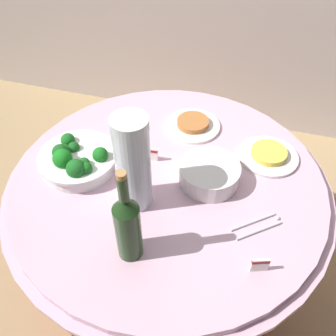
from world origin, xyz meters
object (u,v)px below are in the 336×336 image
(wine_bottle, at_px, (128,226))
(serving_tongs, at_px, (258,226))
(broccoli_bowl, at_px, (77,160))
(decorative_fruit_vase, at_px, (133,169))
(label_placard_front, at_px, (260,264))
(food_plate_peanuts, at_px, (193,125))
(label_placard_mid, at_px, (151,154))
(food_plate_fried_egg, at_px, (268,155))
(plate_stack, at_px, (209,174))

(wine_bottle, height_order, serving_tongs, wine_bottle)
(broccoli_bowl, bearing_deg, decorative_fruit_vase, -18.23)
(decorative_fruit_vase, height_order, label_placard_front, decorative_fruit_vase)
(wine_bottle, distance_m, food_plate_peanuts, 0.63)
(wine_bottle, bearing_deg, label_placard_mid, 99.22)
(food_plate_fried_egg, xyz_separation_m, label_placard_mid, (-0.41, -0.13, 0.02))
(wine_bottle, relative_size, label_placard_mid, 6.11)
(broccoli_bowl, height_order, food_plate_peanuts, broccoli_bowl)
(plate_stack, distance_m, decorative_fruit_vase, 0.29)
(broccoli_bowl, bearing_deg, food_plate_peanuts, 45.48)
(decorative_fruit_vase, distance_m, food_plate_fried_egg, 0.54)
(plate_stack, bearing_deg, serving_tongs, -38.02)
(plate_stack, height_order, food_plate_peanuts, plate_stack)
(label_placard_mid, bearing_deg, serving_tongs, -24.86)
(broccoli_bowl, height_order, food_plate_fried_egg, broccoli_bowl)
(decorative_fruit_vase, height_order, food_plate_fried_egg, decorative_fruit_vase)
(serving_tongs, distance_m, food_plate_peanuts, 0.52)
(label_placard_mid, bearing_deg, food_plate_peanuts, 65.74)
(food_plate_peanuts, relative_size, label_placard_mid, 4.00)
(food_plate_peanuts, distance_m, label_placard_front, 0.66)
(serving_tongs, height_order, label_placard_mid, label_placard_mid)
(decorative_fruit_vase, bearing_deg, label_placard_mid, 93.49)
(decorative_fruit_vase, xyz_separation_m, food_plate_peanuts, (0.09, 0.43, -0.14))
(food_plate_peanuts, distance_m, label_placard_mid, 0.25)
(wine_bottle, bearing_deg, food_plate_fried_egg, 56.05)
(wine_bottle, bearing_deg, label_placard_front, 6.65)
(serving_tongs, bearing_deg, food_plate_peanuts, 126.55)
(plate_stack, bearing_deg, label_placard_front, -55.44)
(broccoli_bowl, xyz_separation_m, food_plate_fried_egg, (0.65, 0.25, -0.03))
(plate_stack, xyz_separation_m, food_plate_fried_egg, (0.19, 0.18, -0.02))
(wine_bottle, height_order, food_plate_peanuts, wine_bottle)
(decorative_fruit_vase, bearing_deg, food_plate_peanuts, 77.94)
(wine_bottle, height_order, label_placard_mid, wine_bottle)
(food_plate_fried_egg, xyz_separation_m, label_placard_front, (0.02, -0.48, 0.02))
(decorative_fruit_vase, distance_m, food_plate_peanuts, 0.46)
(broccoli_bowl, bearing_deg, serving_tongs, -6.71)
(label_placard_front, bearing_deg, decorative_fruit_vase, 160.66)
(wine_bottle, relative_size, serving_tongs, 2.21)
(plate_stack, height_order, label_placard_mid, plate_stack)
(wine_bottle, xyz_separation_m, food_plate_peanuts, (0.04, 0.62, -0.12))
(label_placard_front, distance_m, label_placard_mid, 0.55)
(decorative_fruit_vase, relative_size, food_plate_peanuts, 1.55)
(food_plate_peanuts, height_order, food_plate_fried_egg, same)
(plate_stack, bearing_deg, food_plate_peanuts, 114.21)
(wine_bottle, xyz_separation_m, label_placard_front, (0.37, 0.04, -0.10))
(broccoli_bowl, xyz_separation_m, serving_tongs, (0.65, -0.08, -0.04))
(wine_bottle, distance_m, decorative_fruit_vase, 0.20)
(food_plate_peanuts, bearing_deg, wine_bottle, -93.71)
(broccoli_bowl, height_order, decorative_fruit_vase, decorative_fruit_vase)
(plate_stack, distance_m, serving_tongs, 0.24)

